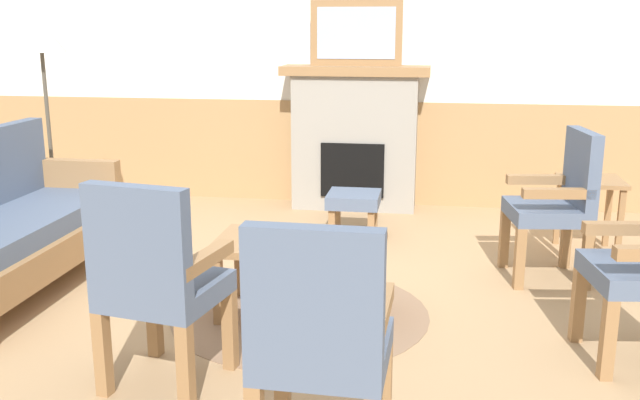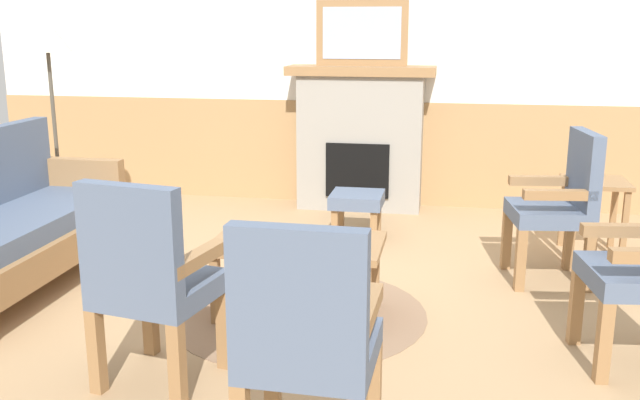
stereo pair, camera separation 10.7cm
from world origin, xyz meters
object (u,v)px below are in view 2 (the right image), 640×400
object	(u,v)px
framed_picture	(362,33)
coffee_table	(298,250)
floor_lamp_by_couch	(48,49)
book_on_table	(300,243)
fireplace	(360,137)
footstool	(357,203)
couch	(10,228)
side_table	(595,196)
armchair_front_left	(306,336)
armchair_front_center	(149,275)
armchair_near_fireplace	(561,200)

from	to	relation	value
framed_picture	coffee_table	size ratio (longest dim) A/B	0.83
floor_lamp_by_couch	book_on_table	bearing A→B (deg)	-31.13
fireplace	footstool	xyz separation A→B (m)	(0.10, -0.96, -0.37)
framed_picture	book_on_table	world-z (taller)	framed_picture
couch	side_table	bearing A→B (deg)	20.48
coffee_table	footstool	xyz separation A→B (m)	(0.13, 1.56, -0.10)
framed_picture	armchair_front_left	size ratio (longest dim) A/B	0.82
framed_picture	couch	world-z (taller)	framed_picture
framed_picture	book_on_table	distance (m)	2.84
framed_picture	armchair_front_left	xyz separation A→B (m)	(0.31, -3.97, -1.02)
fireplace	couch	size ratio (longest dim) A/B	0.72
coffee_table	footstool	bearing A→B (deg)	85.11
side_table	coffee_table	bearing A→B (deg)	-141.81
fireplace	armchair_front_center	xyz separation A→B (m)	(-0.50, -3.48, -0.11)
fireplace	armchair_near_fireplace	xyz separation A→B (m)	(1.51, -1.67, -0.11)
framed_picture	armchair_front_center	size ratio (longest dim) A/B	0.82
fireplace	armchair_near_fireplace	size ratio (longest dim) A/B	1.33
framed_picture	couch	size ratio (longest dim) A/B	0.44
floor_lamp_by_couch	side_table	bearing A→B (deg)	3.02
book_on_table	armchair_near_fireplace	distance (m)	1.78
armchair_front_left	floor_lamp_by_couch	size ratio (longest dim) A/B	0.58
couch	side_table	world-z (taller)	couch
book_on_table	fireplace	bearing A→B (deg)	90.03
armchair_front_left	floor_lamp_by_couch	world-z (taller)	floor_lamp_by_couch
couch	footstool	size ratio (longest dim) A/B	4.50
couch	footstool	bearing A→B (deg)	36.74
armchair_front_left	floor_lamp_by_couch	distance (m)	3.82
armchair_front_left	framed_picture	bearing A→B (deg)	94.52
armchair_front_center	armchair_near_fireplace	bearing A→B (deg)	42.05
framed_picture	coffee_table	distance (m)	2.78
couch	armchair_near_fireplace	size ratio (longest dim) A/B	1.84
book_on_table	footstool	world-z (taller)	book_on_table
footstool	armchair_front_left	size ratio (longest dim) A/B	0.41
couch	fireplace	bearing A→B (deg)	52.38
armchair_near_fireplace	book_on_table	bearing A→B (deg)	-147.80
fireplace	couch	xyz separation A→B (m)	(-1.89, -2.45, -0.26)
fireplace	book_on_table	size ratio (longest dim) A/B	6.10
floor_lamp_by_couch	footstool	bearing A→B (deg)	7.59
book_on_table	side_table	size ratio (longest dim) A/B	0.39
side_table	armchair_near_fireplace	bearing A→B (deg)	-117.76
side_table	armchair_front_center	bearing A→B (deg)	-133.89
framed_picture	armchair_near_fireplace	bearing A→B (deg)	-47.90
armchair_front_center	couch	bearing A→B (deg)	143.33
fireplace	floor_lamp_by_couch	xyz separation A→B (m)	(-2.23, -1.27, 0.80)
fireplace	armchair_near_fireplace	bearing A→B (deg)	-47.89
armchair_front_center	coffee_table	bearing A→B (deg)	63.97
framed_picture	book_on_table	xyz separation A→B (m)	(0.00, -2.62, -1.10)
coffee_table	armchair_front_center	distance (m)	1.07
couch	armchair_near_fireplace	distance (m)	3.48
armchair_front_left	fireplace	bearing A→B (deg)	94.52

